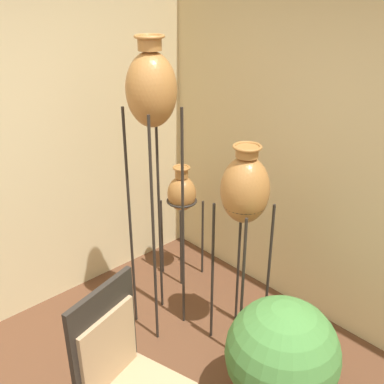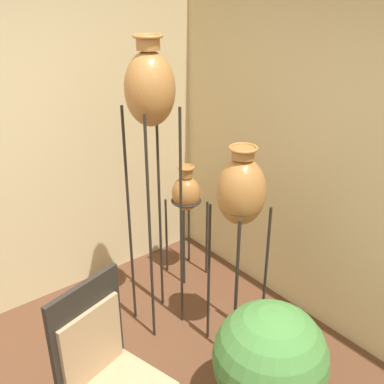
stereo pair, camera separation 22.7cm
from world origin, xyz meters
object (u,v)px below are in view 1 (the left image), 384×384
Objects in this scene: vase_stand_tall at (152,96)px; vase_stand_medium at (245,192)px; chair at (125,375)px; potted_plant at (282,357)px; vase_stand_short at (182,195)px.

vase_stand_tall is 0.85m from vase_stand_medium.
potted_plant is (0.84, -0.37, -0.18)m from chair.
potted_plant is (-0.56, -1.50, -0.36)m from vase_stand_short.
vase_stand_short is (0.26, 0.91, -0.42)m from vase_stand_medium.
chair is (-0.83, -0.76, -1.17)m from vase_stand_tall.
chair reaches higher than vase_stand_short.
vase_stand_medium is 1.38× the size of chair.
vase_stand_tall is 1.41× the size of vase_stand_medium.
chair is at bearing -169.01° from vase_stand_medium.
potted_plant is (0.01, -1.13, -1.35)m from vase_stand_tall.
vase_stand_medium is 1.45× the size of vase_stand_short.
chair is (-1.40, -1.13, -0.18)m from vase_stand_short.
vase_stand_short is at bearing 73.91° from vase_stand_medium.
vase_stand_short is 1.32× the size of potted_plant.
vase_stand_medium is 1.03m from vase_stand_short.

